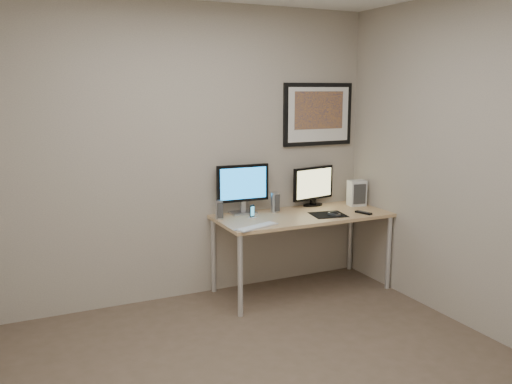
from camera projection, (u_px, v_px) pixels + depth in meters
floor at (271, 383)px, 3.49m from camera, size 3.60×3.60×0.00m
room at (242, 122)px, 3.58m from camera, size 3.60×3.60×3.60m
desk at (302, 221)px, 4.98m from camera, size 1.60×0.70×0.73m
framed_art at (318, 114)px, 5.24m from camera, size 0.75×0.04×0.60m
monitor_large at (243, 187)px, 4.95m from camera, size 0.50×0.17×0.46m
monitor_tv at (313, 185)px, 5.30m from camera, size 0.49×0.16×0.39m
speaker_left at (219, 210)px, 4.77m from camera, size 0.07×0.07×0.17m
speaker_right at (275, 202)px, 5.04m from camera, size 0.08×0.08×0.19m
phone_dock at (252, 212)px, 4.79m from camera, size 0.08×0.08×0.12m
keyboard at (257, 227)px, 4.49m from camera, size 0.42×0.24×0.01m
mousepad at (328, 215)px, 4.94m from camera, size 0.34×0.31×0.00m
mouse at (334, 213)px, 4.92m from camera, size 0.08×0.11×0.04m
remote at (363, 212)px, 4.99m from camera, size 0.09×0.17×0.02m
fan_unit at (357, 193)px, 5.33m from camera, size 0.18×0.14×0.25m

